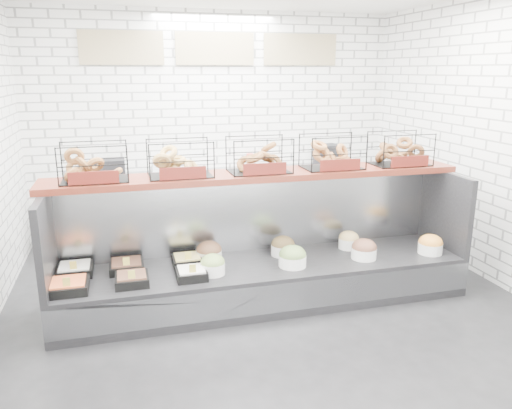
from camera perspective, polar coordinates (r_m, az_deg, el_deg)
name	(u,v)px	position (r m, az deg, el deg)	size (l,w,h in m)	color
ground	(274,313)	(4.83, 2.02, -12.30)	(5.50, 5.50, 0.00)	black
room_shell	(257,88)	(4.87, 0.11, 13.15)	(5.02, 5.51, 3.01)	white
display_case	(262,268)	(4.99, 0.73, -7.23)	(4.00, 0.90, 1.20)	black
bagel_shelf	(259,160)	(4.86, 0.32, 5.14)	(4.10, 0.50, 0.40)	#4C1810
prep_counter	(222,202)	(6.88, -3.94, 0.28)	(4.00, 0.60, 1.20)	#93969B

